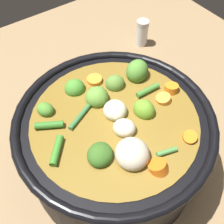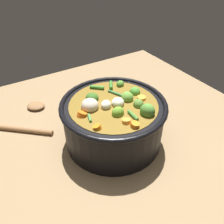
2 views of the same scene
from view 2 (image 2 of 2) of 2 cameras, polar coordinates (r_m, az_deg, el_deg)
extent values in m
plane|color=#8C704C|center=(0.77, 0.32, -6.67)|extent=(1.10, 1.10, 0.00)
cylinder|color=black|center=(0.73, 0.34, -2.68)|extent=(0.31, 0.31, 0.14)
torus|color=black|center=(0.68, 0.36, 1.84)|extent=(0.32, 0.32, 0.02)
cylinder|color=olive|center=(0.72, 0.34, -2.35)|extent=(0.27, 0.27, 0.13)
ellipsoid|color=#538D34|center=(0.65, 8.77, 0.29)|extent=(0.05, 0.05, 0.04)
ellipsoid|color=#5C8535|center=(0.68, 6.53, 1.92)|extent=(0.04, 0.04, 0.03)
ellipsoid|color=#518B30|center=(0.77, 2.03, 6.97)|extent=(0.03, 0.04, 0.02)
ellipsoid|color=#649A39|center=(0.70, 3.57, 3.82)|extent=(0.05, 0.04, 0.04)
ellipsoid|color=#498E2F|center=(0.74, 5.67, 4.95)|extent=(0.04, 0.04, 0.03)
ellipsoid|color=#689C2A|center=(0.64, 1.47, -0.20)|extent=(0.04, 0.04, 0.04)
ellipsoid|color=#376622|center=(0.70, -4.93, 3.53)|extent=(0.05, 0.05, 0.03)
cylinder|color=orange|center=(0.60, 5.64, -3.35)|extent=(0.03, 0.03, 0.02)
cylinder|color=orange|center=(0.62, 3.56, -2.37)|extent=(0.03, 0.03, 0.02)
cylinder|color=orange|center=(0.64, -7.36, -0.76)|extent=(0.03, 0.03, 0.02)
cylinder|color=orange|center=(0.60, -3.63, -3.90)|extent=(0.03, 0.03, 0.02)
cylinder|color=orange|center=(0.71, 7.29, 3.40)|extent=(0.03, 0.03, 0.01)
ellipsoid|color=beige|center=(0.68, 1.47, 2.34)|extent=(0.05, 0.05, 0.03)
ellipsoid|color=beige|center=(0.66, -5.49, 1.61)|extent=(0.06, 0.06, 0.04)
ellipsoid|color=beige|center=(0.67, -1.34, 1.59)|extent=(0.05, 0.05, 0.03)
cylinder|color=#3A8229|center=(0.76, -3.43, 6.21)|extent=(0.04, 0.04, 0.01)
cylinder|color=#4C8A43|center=(0.63, -5.54, -1.46)|extent=(0.03, 0.02, 0.01)
cylinder|color=#35723A|center=(0.73, 0.87, 4.66)|extent=(0.05, 0.03, 0.01)
cylinder|color=#367929|center=(0.76, -0.26, 6.66)|extent=(0.04, 0.03, 0.01)
cylinder|color=#418030|center=(0.63, 5.21, -0.82)|extent=(0.04, 0.01, 0.01)
ellipsoid|color=olive|center=(0.95, -18.32, 1.44)|extent=(0.09, 0.09, 0.02)
cylinder|color=olive|center=(0.86, -21.97, -3.97)|extent=(0.17, 0.19, 0.02)
camera|label=1|loc=(0.63, -27.98, 30.10)|focal=45.20mm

